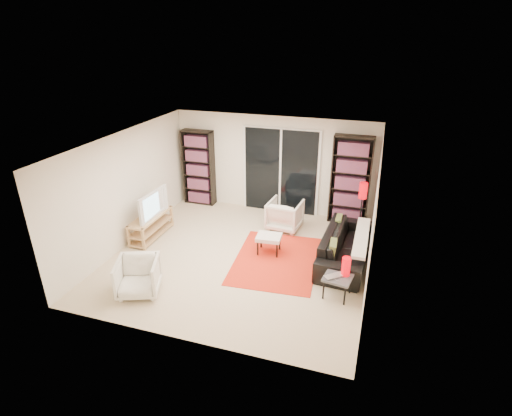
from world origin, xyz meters
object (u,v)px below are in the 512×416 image
object	(u,v)px
side_table	(338,279)
floor_lamp	(362,197)
ottoman	(269,238)
bookshelf_left	(199,168)
tv_stand	(151,226)
bookshelf_right	(350,181)
armchair_front	(138,277)
armchair_back	(285,215)
sofa	(346,246)

from	to	relation	value
side_table	floor_lamp	bearing A→B (deg)	85.48
floor_lamp	ottoman	bearing A→B (deg)	-143.47
bookshelf_left	ottoman	distance (m)	3.23
ottoman	floor_lamp	distance (m)	2.22
tv_stand	floor_lamp	xyz separation A→B (m)	(4.41, 1.36, 0.71)
bookshelf_right	side_table	size ratio (longest dim) A/B	3.95
armchair_front	side_table	xyz separation A→B (m)	(3.33, 0.94, 0.03)
armchair_back	armchair_front	world-z (taller)	armchair_back
armchair_back	armchair_front	size ratio (longest dim) A/B	1.05
bookshelf_right	armchair_front	distance (m)	5.16
tv_stand	sofa	world-z (taller)	sofa
armchair_front	side_table	world-z (taller)	armchair_front
bookshelf_right	ottoman	distance (m)	2.53
tv_stand	side_table	distance (m)	4.34
bookshelf_right	side_table	bearing A→B (deg)	-87.28
armchair_front	floor_lamp	distance (m)	4.84
sofa	side_table	world-z (taller)	sofa
side_table	bookshelf_right	bearing A→B (deg)	92.72
sofa	tv_stand	bearing A→B (deg)	97.35
bookshelf_left	bookshelf_right	bearing A→B (deg)	-0.00
bookshelf_left	tv_stand	xyz separation A→B (m)	(-0.23, -2.08, -0.71)
side_table	bookshelf_left	bearing A→B (deg)	142.61
ottoman	bookshelf_left	bearing A→B (deg)	141.07
bookshelf_left	floor_lamp	world-z (taller)	bookshelf_left
tv_stand	ottoman	world-z (taller)	tv_stand
armchair_back	ottoman	bearing A→B (deg)	93.42
sofa	ottoman	world-z (taller)	sofa
bookshelf_right	floor_lamp	world-z (taller)	bookshelf_right
bookshelf_left	armchair_back	world-z (taller)	bookshelf_left
bookshelf_right	sofa	distance (m)	1.94
armchair_front	ottoman	distance (m)	2.69
bookshelf_left	floor_lamp	bearing A→B (deg)	-9.79
tv_stand	armchair_front	world-z (taller)	armchair_front
tv_stand	ottoman	distance (m)	2.70
armchair_back	ottoman	world-z (taller)	armchair_back
bookshelf_right	side_table	distance (m)	3.13
bookshelf_left	armchair_front	size ratio (longest dim) A/B	2.73
bookshelf_right	floor_lamp	size ratio (longest dim) A/B	1.63
armchair_back	floor_lamp	size ratio (longest dim) A/B	0.58
floor_lamp	tv_stand	bearing A→B (deg)	-162.87
floor_lamp	bookshelf_left	bearing A→B (deg)	170.21
bookshelf_right	ottoman	bearing A→B (deg)	-124.82
bookshelf_right	ottoman	world-z (taller)	bookshelf_right
sofa	floor_lamp	bearing A→B (deg)	-5.71
bookshelf_right	armchair_back	world-z (taller)	bookshelf_right
tv_stand	side_table	bearing A→B (deg)	-12.96
bookshelf_left	side_table	world-z (taller)	bookshelf_left
bookshelf_right	armchair_back	xyz separation A→B (m)	(-1.35, -0.79, -0.71)
bookshelf_right	ottoman	size ratio (longest dim) A/B	3.98
armchair_back	side_table	bearing A→B (deg)	128.70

